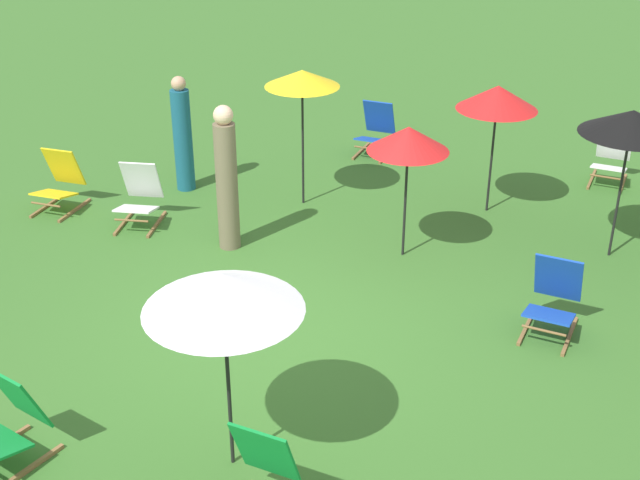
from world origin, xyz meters
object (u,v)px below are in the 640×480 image
deckchair_6 (7,424)px  deckchair_9 (553,300)px  umbrella_3 (632,122)px  umbrella_1 (302,79)px  umbrella_0 (223,292)px  deckchair_4 (139,197)px  umbrella_5 (408,139)px  person_0 (227,180)px  umbrella_2 (498,98)px  deckchair_8 (59,183)px  deckchair_1 (611,158)px  deckchair_3 (376,131)px  person_1 (183,136)px

deckchair_6 → deckchair_9: bearing=56.4°
deckchair_6 → umbrella_3: (3.97, 5.87, 1.33)m
umbrella_1 → umbrella_3: 4.07m
deckchair_6 → umbrella_0: bearing=33.7°
deckchair_9 → deckchair_4: bearing=176.8°
umbrella_5 → person_0: person_0 is taller
deckchair_4 → umbrella_2: (4.01, 2.31, 1.21)m
deckchair_6 → umbrella_5: bearing=80.5°
deckchair_4 → umbrella_5: size_ratio=0.53×
deckchair_9 → umbrella_5: size_ratio=0.51×
umbrella_2 → umbrella_5: umbrella_2 is taller
umbrella_2 → deckchair_8: bearing=-155.7°
umbrella_5 → person_0: bearing=-161.0°
deckchair_9 → deckchair_1: bearing=90.7°
deckchair_6 → deckchair_8: same height
deckchair_6 → umbrella_0: 2.22m
deckchair_8 → umbrella_5: size_ratio=0.51×
umbrella_3 → umbrella_5: bearing=-155.2°
deckchair_1 → deckchair_8: 7.79m
deckchair_3 → deckchair_9: 5.37m
deckchair_9 → umbrella_5: (-1.96, 0.95, 1.12)m
person_0 → umbrella_2: bearing=-72.9°
deckchair_1 → deckchair_4: same height
deckchair_1 → umbrella_5: size_ratio=0.51×
umbrella_0 → deckchair_6: bearing=-156.0°
umbrella_3 → person_0: umbrella_3 is taller
deckchair_1 → umbrella_3: 2.75m
deckchair_4 → person_0: 1.49m
umbrella_0 → umbrella_5: bearing=89.9°
umbrella_5 → deckchair_3: bearing=117.3°
deckchair_3 → person_0: bearing=-99.1°
deckchair_3 → deckchair_9: size_ratio=1.00×
deckchair_8 → umbrella_0: size_ratio=0.47×
deckchair_1 → deckchair_4: (-5.35, -4.05, 0.00)m
umbrella_2 → umbrella_5: (-0.59, -1.70, -0.09)m
deckchair_8 → umbrella_3: bearing=7.2°
umbrella_2 → umbrella_3: 1.82m
umbrella_2 → umbrella_3: size_ratio=0.95×
deckchair_1 → deckchair_8: same height
deckchair_3 → person_0: (-0.44, -3.77, 0.52)m
deckchair_3 → umbrella_2: size_ratio=0.48×
deckchair_9 → person_0: size_ratio=0.46×
umbrella_0 → person_1: umbrella_0 is taller
umbrella_5 → deckchair_4: bearing=-169.8°
deckchair_1 → deckchair_9: size_ratio=1.00×
person_1 → deckchair_9: bearing=-58.3°
umbrella_2 → person_0: person_0 is taller
deckchair_4 → umbrella_3: size_ratio=0.47×
umbrella_0 → umbrella_5: umbrella_0 is taller
umbrella_0 → person_1: size_ratio=1.08×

